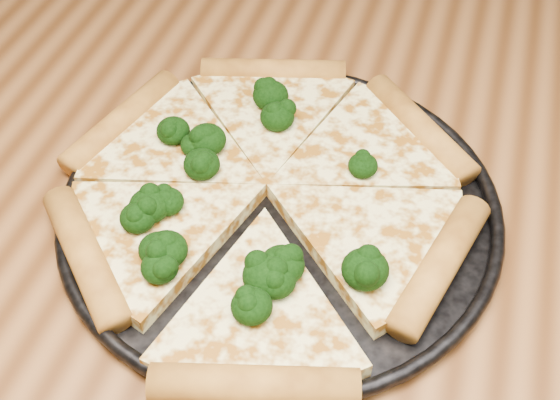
# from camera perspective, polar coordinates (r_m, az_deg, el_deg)

# --- Properties ---
(dining_table) EXTENTS (1.20, 0.90, 0.75)m
(dining_table) POSITION_cam_1_polar(r_m,az_deg,el_deg) (0.68, 4.18, -8.40)
(dining_table) COLOR brown
(dining_table) RESTS_ON ground
(pizza_pan) EXTENTS (0.38, 0.38, 0.02)m
(pizza_pan) POSITION_cam_1_polar(r_m,az_deg,el_deg) (0.63, 0.00, -0.51)
(pizza_pan) COLOR black
(pizza_pan) RESTS_ON dining_table
(pizza) EXTENTS (0.38, 0.40, 0.03)m
(pizza) POSITION_cam_1_polar(r_m,az_deg,el_deg) (0.62, -1.09, 0.77)
(pizza) COLOR #FFF29C
(pizza) RESTS_ON pizza_pan
(broccoli_florets) EXTENTS (0.23, 0.27, 0.03)m
(broccoli_florets) POSITION_cam_1_polar(r_m,az_deg,el_deg) (0.60, -3.85, -0.53)
(broccoli_florets) COLOR black
(broccoli_florets) RESTS_ON pizza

